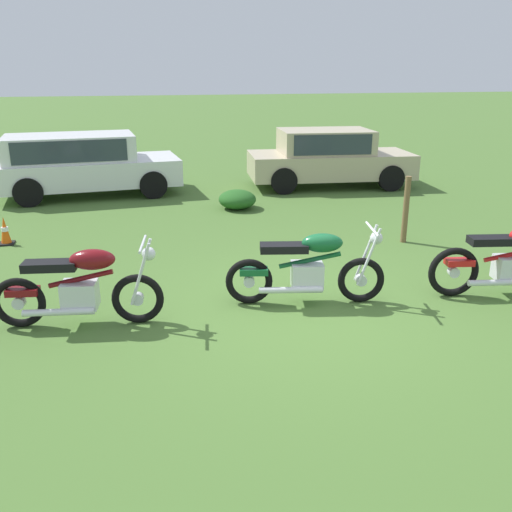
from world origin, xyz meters
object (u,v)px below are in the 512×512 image
(fence_post_wooden, at_px, (406,210))
(traffic_cone, at_px, (5,232))
(car_white, at_px, (80,160))
(motorcycle_green, at_px, (308,268))
(motorcycle_maroon, at_px, (80,287))
(shrub_low, at_px, (237,199))
(motorcycle_red, at_px, (512,261))
(car_beige, at_px, (328,155))

(fence_post_wooden, xyz_separation_m, traffic_cone, (-6.73, 1.47, -0.35))
(car_white, bearing_deg, motorcycle_green, -71.17)
(motorcycle_maroon, xyz_separation_m, shrub_low, (2.93, 5.22, -0.27))
(motorcycle_green, bearing_deg, motorcycle_red, 3.59)
(motorcycle_red, bearing_deg, traffic_cone, 160.48)
(motorcycle_red, relative_size, fence_post_wooden, 1.85)
(car_beige, bearing_deg, shrub_low, -140.00)
(car_white, bearing_deg, motorcycle_maroon, -91.45)
(car_white, xyz_separation_m, shrub_low, (3.31, -2.16, -0.63))
(car_beige, height_order, shrub_low, car_beige)
(motorcycle_green, height_order, car_beige, car_beige)
(car_white, relative_size, traffic_cone, 8.60)
(fence_post_wooden, bearing_deg, shrub_low, 127.22)
(car_white, height_order, fence_post_wooden, car_white)
(motorcycle_red, xyz_separation_m, car_beige, (0.18, 7.43, 0.31))
(motorcycle_green, xyz_separation_m, motorcycle_red, (2.70, -0.37, 0.01))
(fence_post_wooden, bearing_deg, motorcycle_red, -85.03)
(motorcycle_maroon, relative_size, motorcycle_red, 0.92)
(fence_post_wooden, height_order, shrub_low, fence_post_wooden)
(motorcycle_maroon, height_order, car_beige, car_beige)
(shrub_low, bearing_deg, car_beige, 34.12)
(motorcycle_maroon, bearing_deg, car_white, 101.43)
(motorcycle_maroon, relative_size, car_white, 0.46)
(traffic_cone, bearing_deg, car_beige, 25.85)
(car_beige, xyz_separation_m, fence_post_wooden, (-0.40, -4.92, -0.22))
(motorcycle_green, xyz_separation_m, car_beige, (2.88, 7.06, 0.32))
(car_white, bearing_deg, traffic_cone, -110.49)
(shrub_low, xyz_separation_m, traffic_cone, (-4.40, -1.60, 0.02))
(motorcycle_maroon, bearing_deg, motorcycle_red, 4.67)
(motorcycle_maroon, xyz_separation_m, traffic_cone, (-1.46, 3.61, -0.25))
(traffic_cone, bearing_deg, shrub_low, 20.03)
(motorcycle_green, distance_m, car_white, 8.02)
(motorcycle_red, height_order, car_beige, car_beige)
(motorcycle_green, relative_size, shrub_low, 2.35)
(car_beige, relative_size, shrub_low, 4.94)
(motorcycle_maroon, height_order, motorcycle_green, same)
(shrub_low, bearing_deg, motorcycle_green, -91.65)
(shrub_low, bearing_deg, traffic_cone, -159.97)
(motorcycle_red, bearing_deg, car_white, 137.42)
(shrub_low, relative_size, traffic_cone, 1.74)
(motorcycle_green, xyz_separation_m, fence_post_wooden, (2.48, 2.14, 0.10))
(motorcycle_maroon, xyz_separation_m, car_white, (-0.38, 7.37, 0.36))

